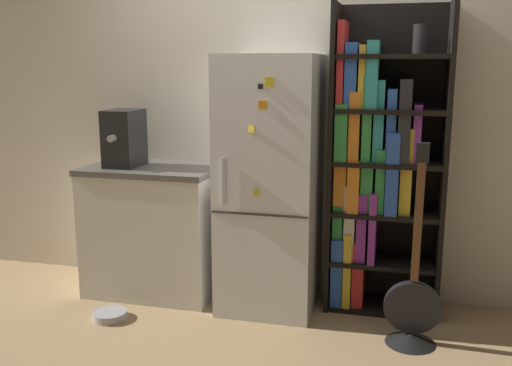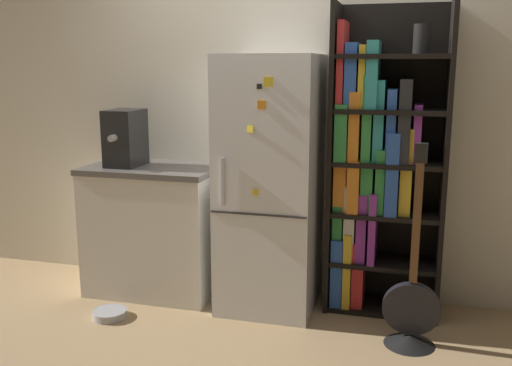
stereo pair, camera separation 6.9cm
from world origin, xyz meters
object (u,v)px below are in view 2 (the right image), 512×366
refrigerator (270,184)px  espresso_machine (125,138)px  bookshelf (375,168)px  pet_bowl (110,313)px  guitar (411,318)px

refrigerator → espresso_machine: (-1.05, -0.01, 0.28)m
bookshelf → pet_bowl: (-1.64, -0.65, -0.94)m
guitar → bookshelf: bearing=118.0°
refrigerator → bookshelf: size_ratio=0.84×
espresso_machine → guitar: espresso_machine is taller
pet_bowl → bookshelf: bearing=21.6°
espresso_machine → guitar: size_ratio=0.32×
pet_bowl → espresso_machine: bearing=100.3°
refrigerator → pet_bowl: size_ratio=7.59×
guitar → pet_bowl: (-1.91, -0.14, -0.15)m
bookshelf → espresso_machine: (-1.73, -0.16, 0.16)m
bookshelf → guitar: bookshelf is taller
guitar → pet_bowl: bearing=-175.9°
refrigerator → pet_bowl: refrigerator is taller
espresso_machine → pet_bowl: bearing=-79.7°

